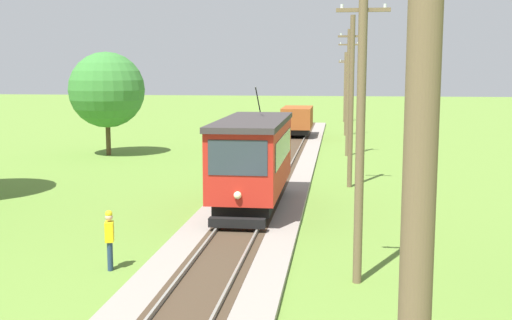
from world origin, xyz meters
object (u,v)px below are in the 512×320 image
(tree_horizon, at_px, (107,90))
(track_worker, at_px, (110,237))
(utility_pole_horizon, at_px, (345,87))
(red_tram, at_px, (253,158))
(utility_pole_distant, at_px, (346,93))
(utility_pole_far, at_px, (348,92))
(utility_pole_mid, at_px, (351,101))
(freight_car, at_px, (297,120))
(utility_pole_near_tram, at_px, (360,128))

(tree_horizon, bearing_deg, track_worker, -69.69)
(utility_pole_horizon, distance_m, tree_horizon, 33.59)
(red_tram, xyz_separation_m, utility_pole_distant, (4.05, 30.68, 1.53))
(utility_pole_far, distance_m, tree_horizon, 16.16)
(utility_pole_mid, xyz_separation_m, utility_pole_distant, (-0.00, 24.84, -0.57))
(freight_car, distance_m, utility_pole_distant, 5.34)
(freight_car, xyz_separation_m, utility_pole_horizon, (4.05, 17.34, 2.32))
(freight_car, bearing_deg, utility_pole_horizon, 76.85)
(red_tram, relative_size, tree_horizon, 1.23)
(utility_pole_mid, height_order, track_worker, utility_pole_mid)
(red_tram, xyz_separation_m, utility_pole_horizon, (4.05, 45.28, 1.68))
(utility_pole_distant, bearing_deg, utility_pole_horizon, 90.00)
(red_tram, xyz_separation_m, freight_car, (-0.00, 27.95, -0.64))
(freight_car, relative_size, utility_pole_far, 0.62)
(red_tram, height_order, tree_horizon, tree_horizon)
(utility_pole_near_tram, bearing_deg, tree_horizon, 123.36)
(utility_pole_horizon, bearing_deg, utility_pole_near_tram, -90.00)
(utility_pole_horizon, height_order, track_worker, utility_pole_horizon)
(track_worker, bearing_deg, tree_horizon, -84.95)
(freight_car, bearing_deg, tree_horizon, -134.71)
(track_worker, bearing_deg, utility_pole_horizon, -112.85)
(utility_pole_near_tram, xyz_separation_m, utility_pole_far, (-0.00, 25.98, 0.02))
(utility_pole_distant, distance_m, track_worker, 39.78)
(utility_pole_near_tram, distance_m, utility_pole_distant, 39.32)
(red_tram, height_order, utility_pole_near_tram, utility_pole_near_tram)
(utility_pole_mid, bearing_deg, utility_pole_near_tram, -90.00)
(utility_pole_near_tram, height_order, utility_pole_mid, utility_pole_mid)
(track_worker, bearing_deg, utility_pole_far, -120.79)
(utility_pole_mid, bearing_deg, utility_pole_far, 90.00)
(utility_pole_horizon, relative_size, track_worker, 4.24)
(freight_car, height_order, track_worker, freight_car)
(freight_car, xyz_separation_m, utility_pole_far, (4.05, -10.60, 2.74))
(track_worker, bearing_deg, utility_pole_near_tram, 162.51)
(utility_pole_far, height_order, track_worker, utility_pole_far)
(red_tram, relative_size, utility_pole_horizon, 1.13)
(utility_pole_near_tram, distance_m, utility_pole_horizon, 53.92)
(utility_pole_mid, xyz_separation_m, utility_pole_far, (-0.00, 11.50, 0.01))
(track_worker, distance_m, tree_horizon, 25.98)
(utility_pole_horizon, bearing_deg, red_tram, -95.11)
(freight_car, relative_size, utility_pole_mid, 0.62)
(red_tram, distance_m, utility_pole_distant, 30.98)
(utility_pole_far, height_order, tree_horizon, utility_pole_far)
(red_tram, relative_size, track_worker, 4.79)
(red_tram, distance_m, utility_pole_mid, 7.41)
(freight_car, relative_size, utility_pole_near_tram, 0.62)
(freight_car, bearing_deg, utility_pole_mid, -79.62)
(freight_car, height_order, utility_pole_distant, utility_pole_distant)
(utility_pole_near_tram, bearing_deg, freight_car, 96.32)
(red_tram, bearing_deg, freight_car, 90.01)
(tree_horizon, bearing_deg, utility_pole_far, 5.51)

